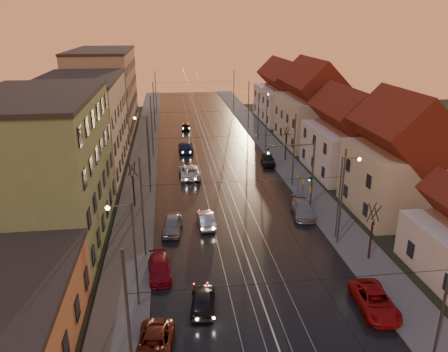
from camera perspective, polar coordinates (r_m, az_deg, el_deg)
name	(u,v)px	position (r m, az deg, el deg)	size (l,w,h in m)	color
ground	(266,314)	(31.86, 5.54, -17.45)	(160.00, 160.00, 0.00)	black
road	(210,152)	(67.75, -1.88, 3.20)	(16.00, 120.00, 0.04)	black
sidewalk_left	(144,154)	(67.56, -10.36, 2.89)	(4.00, 120.00, 0.15)	#4C4C4C
sidewalk_right	(273,149)	(69.36, 6.39, 3.53)	(4.00, 120.00, 0.15)	#4C4C4C
tram_rail_0	(196,152)	(67.57, -3.74, 3.16)	(0.06, 120.00, 0.03)	gray
tram_rail_1	(205,152)	(67.67, -2.53, 3.21)	(0.06, 120.00, 0.03)	gray
tram_rail_2	(215,151)	(67.81, -1.23, 3.26)	(0.06, 120.00, 0.03)	gray
tram_rail_3	(224,151)	(67.97, -0.03, 3.30)	(0.06, 120.00, 0.03)	gray
apartment_left_1	(43,171)	(42.26, -22.58, 0.65)	(10.00, 18.00, 13.00)	#698555
apartment_left_2	(83,126)	(61.21, -18.00, 6.25)	(10.00, 20.00, 12.00)	beige
apartment_left_3	(105,91)	(84.35, -15.31, 10.66)	(10.00, 24.00, 14.00)	#967861
house_right_1	(399,163)	(47.96, 21.87, 1.57)	(8.67, 10.20, 10.80)	#BEB492
house_right_2	(348,139)	(59.37, 15.88, 4.71)	(9.18, 12.24, 9.20)	beige
house_right_3	(312,108)	(72.79, 11.43, 8.67)	(9.18, 14.28, 11.50)	#BEB492
house_right_4	(283,95)	(89.89, 7.76, 10.41)	(9.18, 16.32, 10.00)	beige
catenary_pole_l_0	(129,327)	(23.88, -12.32, -18.76)	(0.16, 0.16, 9.00)	#595B60
catenary_pole_r_0	(444,301)	(27.97, 26.84, -14.36)	(0.16, 0.16, 9.00)	#595B60
catenary_pole_l_1	(143,208)	(36.83, -10.60, -4.18)	(0.16, 0.16, 9.00)	#595B60
catenary_pole_r_1	(341,198)	(39.60, 15.10, -2.81)	(0.16, 0.16, 9.00)	#595B60
catenary_pole_l_2	(149,156)	(50.91, -9.83, 2.60)	(0.16, 0.16, 9.00)	#595B60
catenary_pole_r_2	(294,151)	(52.95, 9.11, 3.30)	(0.16, 0.16, 9.00)	#595B60
catenary_pole_l_3	(152,126)	(65.41, -9.40, 6.41)	(0.16, 0.16, 9.00)	#595B60
catenary_pole_r_3	(266,123)	(67.01, 5.56, 6.90)	(0.16, 0.16, 9.00)	#595B60
catenary_pole_l_4	(154,107)	(80.09, -9.12, 8.83)	(0.16, 0.16, 9.00)	#595B60
catenary_pole_r_4	(248,105)	(81.40, 3.22, 9.22)	(0.16, 0.16, 9.00)	#595B60
catenary_pole_l_5	(156,92)	(97.83, -8.90, 10.78)	(0.16, 0.16, 9.00)	#595B60
catenary_pole_r_5	(234,91)	(98.91, 1.29, 11.10)	(0.16, 0.16, 9.00)	#595B60
street_lamp_0	(130,245)	(30.41, -12.21, -8.84)	(1.75, 0.32, 8.00)	#595B60
street_lamp_1	(343,190)	(40.50, 15.29, -1.73)	(1.75, 0.32, 8.00)	#595B60
street_lamp_2	(146,140)	(56.61, -10.17, 4.71)	(1.75, 0.32, 8.00)	#595B60
street_lamp_3	(260,112)	(73.72, 4.75, 8.39)	(1.75, 0.32, 8.00)	#595B60
traffic_light_mast	(304,166)	(47.28, 10.41, 1.36)	(5.30, 0.32, 7.20)	#595B60
bare_tree_0	(133,185)	(47.88, -11.76, -1.18)	(1.09, 1.09, 5.11)	black
bare_tree_1	(371,233)	(38.58, 18.71, -7.10)	(1.09, 1.09, 5.11)	black
bare_tree_2	(286,144)	(63.23, 8.09, 4.14)	(1.09, 1.09, 5.11)	black
driving_car_0	(203,300)	(31.79, -2.78, -15.88)	(1.66, 4.12, 1.40)	black
driving_car_1	(206,219)	(43.22, -2.38, -5.66)	(1.50, 4.29, 1.41)	#ACABB1
driving_car_2	(190,172)	(56.57, -4.53, 0.59)	(2.54, 5.51, 1.53)	silver
driving_car_3	(186,147)	(67.84, -5.03, 3.83)	(2.17, 5.34, 1.55)	navy
driving_car_4	(186,127)	(81.91, -5.03, 6.46)	(1.43, 3.57, 1.21)	black
parked_left_1	(154,345)	(28.59, -9.11, -21.01)	(2.16, 4.69, 1.30)	maroon
parked_left_2	(159,269)	(35.69, -8.45, -11.89)	(1.76, 4.32, 1.25)	maroon
parked_left_3	(172,225)	(42.32, -6.80, -6.31)	(1.76, 4.38, 1.49)	#9A999F
parked_right_0	(375,301)	(33.38, 19.09, -15.16)	(2.34, 5.08, 1.41)	#A71011
parked_right_1	(303,209)	(46.19, 10.28, -4.23)	(2.03, 5.00, 1.45)	#9D9CA2
parked_right_2	(268,160)	(61.73, 5.77, 2.16)	(1.74, 4.32, 1.47)	black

